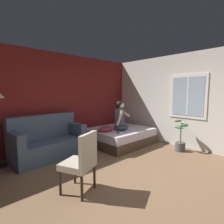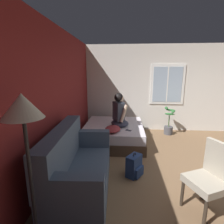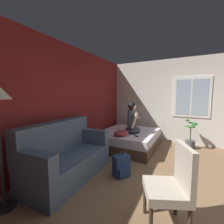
{
  "view_description": "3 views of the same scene",
  "coord_description": "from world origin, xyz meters",
  "views": [
    {
      "loc": [
        -2.27,
        -1.69,
        1.6
      ],
      "look_at": [
        0.94,
        1.67,
        1.07
      ],
      "focal_mm": 28.0,
      "sensor_mm": 36.0,
      "label": 1
    },
    {
      "loc": [
        -2.94,
        1.71,
        1.88
      ],
      "look_at": [
        0.42,
        1.96,
        1.1
      ],
      "focal_mm": 28.0,
      "sensor_mm": 36.0,
      "label": 2
    },
    {
      "loc": [
        -2.52,
        0.42,
        1.52
      ],
      "look_at": [
        0.63,
        2.07,
        1.14
      ],
      "focal_mm": 24.0,
      "sensor_mm": 36.0,
      "label": 3
    }
  ],
  "objects": [
    {
      "name": "ground_plane",
      "position": [
        0.0,
        0.0,
        0.0
      ],
      "size": [
        40.0,
        40.0,
        0.0
      ],
      "primitive_type": "plane",
      "color": "brown"
    },
    {
      "name": "wall_back_accent",
      "position": [
        0.0,
        3.03,
        1.35
      ],
      "size": [
        10.38,
        0.16,
        2.7
      ],
      "primitive_type": "cube",
      "color": "maroon",
      "rests_on": "ground"
    },
    {
      "name": "wall_side_with_window",
      "position": [
        2.77,
        0.0,
        1.35
      ],
      "size": [
        0.19,
        7.31,
        2.7
      ],
      "color": "silver",
      "rests_on": "ground"
    },
    {
      "name": "bed",
      "position": [
        1.58,
        2.01,
        0.24
      ],
      "size": [
        1.81,
        1.59,
        0.48
      ],
      "color": "#4C3828",
      "rests_on": "ground"
    },
    {
      "name": "couch",
      "position": [
        -0.52,
        2.44,
        0.39
      ],
      "size": [
        1.74,
        0.91,
        1.04
      ],
      "color": "#47566B",
      "rests_on": "ground"
    },
    {
      "name": "side_chair",
      "position": [
        -0.79,
        0.56,
        0.53
      ],
      "size": [
        0.61,
        0.61,
        0.98
      ],
      "color": "#382D23",
      "rests_on": "ground"
    },
    {
      "name": "person_seated",
      "position": [
        1.46,
        1.85,
        0.84
      ],
      "size": [
        0.66,
        0.63,
        0.88
      ],
      "color": "#383D51",
      "rests_on": "bed"
    },
    {
      "name": "backpack",
      "position": [
        -0.03,
        1.52,
        0.19
      ],
      "size": [
        0.35,
        0.34,
        0.46
      ],
      "color": "navy",
      "rests_on": "ground"
    },
    {
      "name": "throw_pillow",
      "position": [
        0.99,
        1.99,
        0.55
      ],
      "size": [
        0.51,
        0.4,
        0.14
      ],
      "primitive_type": "ellipsoid",
      "rotation": [
        0.0,
        0.0,
        -0.09
      ],
      "color": "#993338",
      "rests_on": "bed"
    },
    {
      "name": "cell_phone",
      "position": [
        1.12,
        1.62,
        0.48
      ],
      "size": [
        0.13,
        0.16,
        0.01
      ],
      "primitive_type": "cube",
      "rotation": [
        0.0,
        0.0,
        2.61
      ],
      "color": "black",
      "rests_on": "bed"
    },
    {
      "name": "floor_lamp",
      "position": [
        -1.53,
        2.59,
        1.43
      ],
      "size": [
        0.36,
        0.36,
        1.7
      ],
      "color": "black",
      "rests_on": "ground"
    },
    {
      "name": "potted_plant",
      "position": [
        2.27,
        0.37,
        0.3
      ],
      "size": [
        0.39,
        0.37,
        0.85
      ],
      "color": "#4C4C51",
      "rests_on": "ground"
    }
  ]
}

